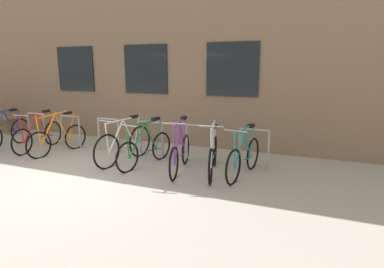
% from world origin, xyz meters
% --- Properties ---
extents(ground_plane, '(42.00, 42.00, 0.00)m').
position_xyz_m(ground_plane, '(0.00, 0.00, 0.00)').
color(ground_plane, '#9E998E').
extents(storefront_building, '(28.00, 7.08, 4.70)m').
position_xyz_m(storefront_building, '(0.00, 6.72, 2.35)').
color(storefront_building, '#7A604C').
rests_on(storefront_building, ground).
extents(bike_rack, '(6.64, 0.05, 0.84)m').
position_xyz_m(bike_rack, '(0.24, 1.90, 0.52)').
color(bike_rack, gray).
rests_on(bike_rack, ground).
extents(bicycle_orange, '(0.44, 1.65, 1.06)m').
position_xyz_m(bicycle_orange, '(-1.41, 1.31, 0.37)').
color(bicycle_orange, black).
rests_on(bicycle_orange, ground).
extents(bicycle_teal, '(0.44, 1.67, 1.00)m').
position_xyz_m(bicycle_teal, '(3.15, 1.40, 0.37)').
color(bicycle_teal, black).
rests_on(bicycle_teal, ground).
extents(bicycle_white, '(0.44, 1.80, 1.02)m').
position_xyz_m(bicycle_white, '(0.50, 1.31, 0.40)').
color(bicycle_white, black).
rests_on(bicycle_white, ground).
extents(bicycle_purple, '(0.50, 1.68, 1.09)m').
position_xyz_m(bicycle_purple, '(1.89, 1.21, 0.38)').
color(bicycle_purple, black).
rests_on(bicycle_purple, ground).
extents(bicycle_red, '(0.44, 1.72, 0.99)m').
position_xyz_m(bicycle_red, '(-2.15, 1.39, 0.37)').
color(bicycle_red, black).
rests_on(bicycle_red, ground).
extents(bicycle_green, '(0.49, 1.71, 1.01)m').
position_xyz_m(bicycle_green, '(1.05, 1.28, 0.37)').
color(bicycle_green, black).
rests_on(bicycle_green, ground).
extents(bicycle_blue, '(0.44, 1.66, 1.05)m').
position_xyz_m(bicycle_blue, '(-3.12, 1.26, 0.38)').
color(bicycle_blue, black).
rests_on(bicycle_blue, ground).
extents(bicycle_silver, '(0.56, 1.71, 1.07)m').
position_xyz_m(bicycle_silver, '(2.56, 1.30, 0.37)').
color(bicycle_silver, black).
rests_on(bicycle_silver, ground).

